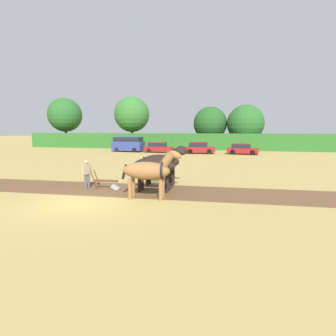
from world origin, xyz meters
name	(u,v)px	position (x,y,z in m)	size (l,w,h in m)	color
ground_plane	(79,203)	(0.00, 0.00, 0.00)	(240.00, 240.00, 0.00)	#A88E4C
plowed_furrow_strip	(71,187)	(-2.20, 2.64, 0.00)	(31.78, 3.22, 0.01)	brown
hedgerow	(192,141)	(0.00, 33.23, 1.33)	(60.97, 1.65, 2.67)	#286023
tree_far_left	(65,115)	(-25.84, 36.36, 6.14)	(6.57, 6.57, 9.44)	brown
tree_left	(132,115)	(-11.55, 35.80, 6.02)	(6.39, 6.39, 9.22)	#423323
tree_center_left	(210,124)	(2.51, 37.82, 4.35)	(5.95, 5.95, 7.33)	#423323
tree_center	(245,123)	(8.53, 36.64, 4.32)	(6.18, 6.18, 7.42)	#423323
draft_horse_lead_left	(149,171)	(2.77, 1.38, 1.32)	(2.89, 0.99, 2.35)	brown
draft_horse_lead_right	(156,166)	(2.68, 2.92, 1.34)	(2.90, 1.04, 2.38)	black
draft_horse_trail_left	(162,162)	(2.59, 4.45, 1.37)	(2.85, 0.98, 2.37)	black
plow	(108,183)	(0.01, 2.76, 0.32)	(1.60, 0.48, 1.13)	#4C331E
farmer_at_plow	(87,172)	(-1.19, 2.68, 0.90)	(0.34, 0.61, 1.57)	#4C4C4C
farmer_beside_team	(168,163)	(2.37, 6.64, 1.00)	(0.43, 0.67, 1.71)	#28334C
parked_van	(128,144)	(-8.58, 26.62, 1.13)	(4.76, 2.37, 2.21)	navy
parked_car_left	(158,148)	(-3.84, 26.33, 0.71)	(4.03, 1.72, 1.48)	maroon
parked_car_center_left	(199,148)	(2.08, 25.89, 0.76)	(4.30, 2.32, 1.59)	maroon
parked_car_center	(242,149)	(7.79, 26.07, 0.70)	(4.13, 2.08, 1.43)	maroon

